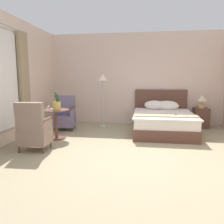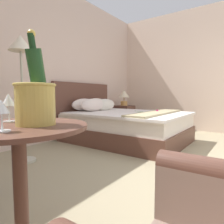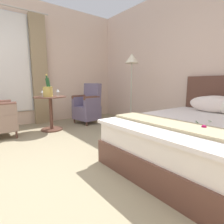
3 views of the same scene
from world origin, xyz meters
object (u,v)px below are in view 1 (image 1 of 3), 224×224
Objects in this scene: nightstand at (201,118)px; floor_lamp_brass at (103,84)px; wine_glass_near_bucket at (59,104)px; armchair_facing_bed at (34,130)px; side_table_round at (56,122)px; bed at (163,120)px; bedside_lamp at (202,99)px; champagne_bucket at (57,104)px; armchair_by_window at (65,115)px; wine_glass_near_edge at (48,106)px; snack_plate at (50,109)px.

floor_lamp_brass is (-2.99, -0.33, 1.02)m from nightstand.
armchair_facing_bed reaches higher than wine_glass_near_bucket.
side_table_round is (-3.89, -1.83, 0.12)m from nightstand.
bed is 3.66× the size of nightstand.
bedside_lamp is at bearing 6.30° from floor_lamp_brass.
floor_lamp_brass is at bearing 61.65° from champagne_bucket.
wine_glass_near_bucket is at bearing -156.55° from nightstand.
bedside_lamp is 0.40× the size of armchair_by_window.
floor_lamp_brass is at bearing 26.86° from armchair_by_window.
floor_lamp_brass reaches higher than wine_glass_near_bucket.
bedside_lamp is 4.13m from armchair_by_window.
wine_glass_near_bucket is at bearing -159.85° from bed.
nightstand is 4.62× the size of wine_glass_near_edge.
wine_glass_near_bucket reaches higher than side_table_round.
snack_plate is at bearing 105.29° from wine_glass_near_edge.
armchair_facing_bed is (-0.12, -1.13, -0.40)m from wine_glass_near_bucket.
nightstand is 4.11m from armchair_by_window.
floor_lamp_brass is 1.63× the size of armchair_by_window.
side_table_round is at bearing 138.49° from champagne_bucket.
armchair_by_window is (-0.13, 0.98, 0.00)m from side_table_round.
bed is at bearing 24.31° from champagne_bucket.
wine_glass_near_edge is at bearing -154.20° from bedside_lamp.
wine_glass_near_bucket is (-0.87, -1.34, -0.47)m from floor_lamp_brass.
side_table_round is (-2.69, -1.13, 0.10)m from bed.
armchair_facing_bed is (-2.77, -2.10, 0.12)m from bed.
wine_glass_near_edge is at bearing -156.17° from bed.
wine_glass_near_bucket is (0.04, 0.16, 0.42)m from side_table_round.
bedside_lamp is (1.20, 0.70, 0.54)m from bed.
nightstand is 4.86m from armchair_facing_bed.
snack_plate is 0.14× the size of armchair_by_window.
nightstand is 3.84× the size of wine_glass_near_bucket.
nightstand is at bearing 0.00° from bedside_lamp.
champagne_bucket is at bearing -82.69° from wine_glass_near_bucket.
nightstand is 4.30× the size of snack_plate.
side_table_round is 0.44m from wine_glass_near_edge.
champagne_bucket is 1.14m from armchair_by_window.
wine_glass_near_edge is at bearing -154.20° from nightstand.
bed is 2.82m from armchair_by_window.
armchair_facing_bed is at bearing -86.49° from wine_glass_near_edge.
floor_lamp_brass reaches higher than side_table_round.
nightstand is 0.57m from bedside_lamp.
bedside_lamp is 0.39× the size of armchair_facing_bed.
armchair_by_window is at bearing -153.14° from floor_lamp_brass.
bed is 2.08m from floor_lamp_brass.
champagne_bucket is 3.50× the size of wine_glass_near_edge.
armchair_by_window is 0.98× the size of armchair_facing_bed.
bed is 14.06× the size of wine_glass_near_bucket.
champagne_bucket reaches higher than wine_glass_near_bucket.
armchair_by_window reaches higher than wine_glass_near_bucket.
floor_lamp_brass is 1.97m from side_table_round.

